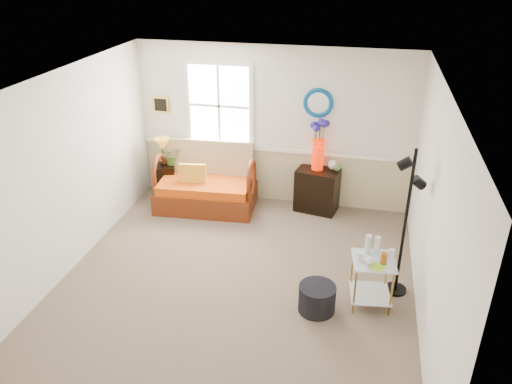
% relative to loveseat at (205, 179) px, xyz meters
% --- Properties ---
extents(floor, '(4.50, 5.00, 0.01)m').
position_rel_loveseat_xyz_m(floor, '(1.02, -1.95, -0.52)').
color(floor, brown).
rests_on(floor, ground).
extents(ceiling, '(4.50, 5.00, 0.01)m').
position_rel_loveseat_xyz_m(ceiling, '(1.02, -1.95, 2.08)').
color(ceiling, white).
rests_on(ceiling, walls).
extents(walls, '(4.51, 5.01, 2.60)m').
position_rel_loveseat_xyz_m(walls, '(1.02, -1.95, 0.78)').
color(walls, silver).
rests_on(walls, floor).
extents(wainscot, '(4.46, 0.02, 0.90)m').
position_rel_loveseat_xyz_m(wainscot, '(1.02, 0.53, -0.07)').
color(wainscot, tan).
rests_on(wainscot, walls).
extents(chair_rail, '(4.46, 0.04, 0.06)m').
position_rel_loveseat_xyz_m(chair_rail, '(1.02, 0.52, 0.40)').
color(chair_rail, white).
rests_on(chair_rail, walls).
extents(window, '(1.14, 0.06, 1.44)m').
position_rel_loveseat_xyz_m(window, '(0.12, 0.52, 1.08)').
color(window, white).
rests_on(window, walls).
extents(picture, '(0.28, 0.03, 0.28)m').
position_rel_loveseat_xyz_m(picture, '(-0.90, 0.53, 1.03)').
color(picture, gold).
rests_on(picture, walls).
extents(mirror, '(0.47, 0.07, 0.47)m').
position_rel_loveseat_xyz_m(mirror, '(1.72, 0.53, 1.23)').
color(mirror, '#0B639F').
rests_on(mirror, walls).
extents(loveseat, '(1.65, 1.01, 1.04)m').
position_rel_loveseat_xyz_m(loveseat, '(0.00, 0.00, 0.00)').
color(loveseat, '#69270C').
rests_on(loveseat, floor).
extents(throw_pillow, '(0.45, 0.17, 0.44)m').
position_rel_loveseat_xyz_m(throw_pillow, '(-0.19, -0.07, 0.04)').
color(throw_pillow, orange).
rests_on(throw_pillow, loveseat).
extents(lamp_stand, '(0.42, 0.42, 0.60)m').
position_rel_loveseat_xyz_m(lamp_stand, '(-0.79, 0.21, -0.22)').
color(lamp_stand, black).
rests_on(lamp_stand, floor).
extents(table_lamp, '(0.36, 0.36, 0.48)m').
position_rel_loveseat_xyz_m(table_lamp, '(-0.80, 0.20, 0.32)').
color(table_lamp, gold).
rests_on(table_lamp, lamp_stand).
extents(potted_plant, '(0.39, 0.42, 0.27)m').
position_rel_loveseat_xyz_m(potted_plant, '(-0.66, 0.26, 0.22)').
color(potted_plant, '#426E2A').
rests_on(potted_plant, lamp_stand).
extents(cabinet, '(0.73, 0.54, 0.71)m').
position_rel_loveseat_xyz_m(cabinet, '(1.80, 0.31, -0.17)').
color(cabinet, black).
rests_on(cabinet, floor).
extents(flower_vase, '(0.33, 0.33, 0.82)m').
position_rel_loveseat_xyz_m(flower_vase, '(1.77, 0.36, 0.60)').
color(flower_vase, red).
rests_on(flower_vase, cabinet).
extents(side_table, '(0.55, 0.55, 0.63)m').
position_rel_loveseat_xyz_m(side_table, '(2.71, -1.96, -0.21)').
color(side_table, '#A27B27').
rests_on(side_table, floor).
extents(tabletop_items, '(0.48, 0.48, 0.24)m').
position_rel_loveseat_xyz_m(tabletop_items, '(2.73, -1.95, 0.23)').
color(tabletop_items, silver).
rests_on(tabletop_items, side_table).
extents(floor_lamp, '(0.29, 0.29, 1.93)m').
position_rel_loveseat_xyz_m(floor_lamp, '(3.03, -1.63, 0.44)').
color(floor_lamp, black).
rests_on(floor_lamp, floor).
extents(ottoman, '(0.55, 0.55, 0.34)m').
position_rel_loveseat_xyz_m(ottoman, '(2.10, -2.23, -0.35)').
color(ottoman, black).
rests_on(ottoman, floor).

